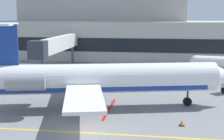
# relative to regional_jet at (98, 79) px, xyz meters

# --- Properties ---
(ground) EXTENTS (120.00, 120.00, 0.11)m
(ground) POSITION_rel_regional_jet_xyz_m (0.46, -7.48, -3.16)
(ground) COLOR slate
(terminal_building) EXTENTS (65.64, 13.41, 20.73)m
(terminal_building) POSITION_rel_regional_jet_xyz_m (-2.28, 39.70, 4.82)
(terminal_building) COLOR #B7B2A8
(terminal_building) RESTS_ON ground
(jet_bridge_west) EXTENTS (2.40, 21.00, 5.85)m
(jet_bridge_west) POSITION_rel_regional_jet_xyz_m (-11.17, 21.27, 1.37)
(jet_bridge_west) COLOR silver
(jet_bridge_west) RESTS_ON ground
(regional_jet) EXTENTS (29.23, 21.86, 8.78)m
(regional_jet) POSITION_rel_regional_jet_xyz_m (0.00, 0.00, 0.00)
(regional_jet) COLOR white
(regional_jet) RESTS_ON ground
(pushback_tractor) EXTENTS (3.26, 3.13, 2.29)m
(pushback_tractor) POSITION_rel_regional_jet_xyz_m (-3.03, 15.02, -2.11)
(pushback_tractor) COLOR #1E4CB2
(pushback_tractor) RESTS_ON ground
(fuel_tank) EXTENTS (8.27, 3.11, 2.46)m
(fuel_tank) POSITION_rel_regional_jet_xyz_m (15.20, 26.05, -1.73)
(fuel_tank) COLOR white
(fuel_tank) RESTS_ON ground
(safety_cone_alpha) EXTENTS (0.47, 0.47, 0.55)m
(safety_cone_alpha) POSITION_rel_regional_jet_xyz_m (9.40, 4.86, -2.87)
(safety_cone_alpha) COLOR orange
(safety_cone_alpha) RESTS_ON ground
(safety_cone_bravo) EXTENTS (0.47, 0.47, 0.55)m
(safety_cone_bravo) POSITION_rel_regional_jet_xyz_m (8.31, -4.46, -2.87)
(safety_cone_bravo) COLOR orange
(safety_cone_bravo) RESTS_ON ground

